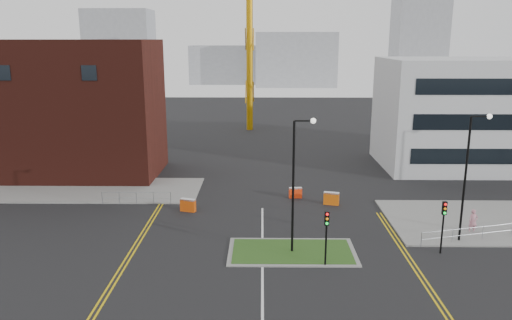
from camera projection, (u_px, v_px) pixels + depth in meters
The scene contains 24 objects.
ground at pixel (262, 316), 25.97m from camera, with size 200.00×200.00×0.00m, color black.
pavement_left at pixel (53, 190), 47.57m from camera, with size 28.00×8.00×0.12m, color slate.
island_kerb at pixel (292, 252), 33.71m from camera, with size 8.60×4.60×0.08m, color slate.
grass_island at pixel (292, 252), 33.70m from camera, with size 8.00×4.00×0.12m, color #254918.
brick_building at pixel (42, 110), 51.83m from camera, with size 24.20×10.07×14.24m.
office_block at pixel (497, 113), 55.31m from camera, with size 25.00×12.20×12.00m.
streetlamp_island at pixel (297, 175), 32.44m from camera, with size 1.46×0.36×9.18m.
streetlamp_right_near at pixel (469, 168), 34.24m from camera, with size 1.46×0.36×9.18m.
traffic_light_island at pixel (327, 228), 31.13m from camera, with size 0.28×0.33×3.65m.
traffic_light_right at pixel (444, 217), 32.97m from camera, with size 0.28×0.33×3.65m.
railing_left at pixel (136, 196), 43.41m from camera, with size 6.05×0.05×1.10m.
centre_line at pixel (262, 297), 27.91m from camera, with size 0.15×30.00×0.01m, color silver.
yellow_left_a at pixel (137, 240), 35.79m from camera, with size 0.12×24.00×0.01m, color gold.
yellow_left_b at pixel (141, 240), 35.79m from camera, with size 0.12×24.00×0.01m, color gold.
yellow_right_a at pixel (412, 266), 31.69m from camera, with size 0.12×20.00×0.01m, color gold.
yellow_right_b at pixel (416, 266), 31.68m from camera, with size 0.12×20.00×0.01m, color gold.
skyline_a at pixel (121, 50), 140.44m from camera, with size 18.00×12.00×22.00m, color gray.
skyline_b at pixel (296, 60), 150.27m from camera, with size 24.00×12.00×16.00m, color gray.
skyline_c at pixel (418, 39), 143.57m from camera, with size 14.00×12.00×28.00m, color gray.
skyline_d at pixel (238, 65), 160.67m from camera, with size 30.00×12.00×12.00m, color gray.
pedestrian at pixel (473, 221), 36.87m from camera, with size 0.67×0.44×1.83m, color #CA8393.
barrier_left at pixel (188, 205), 41.62m from camera, with size 1.36×0.80×1.08m.
barrier_mid at pixel (295, 192), 45.17m from camera, with size 1.18×0.48×0.97m.
barrier_right at pixel (331, 198), 43.33m from camera, with size 1.39×0.77×1.11m.
Camera 1 is at (-0.05, -23.31, 14.05)m, focal length 35.00 mm.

